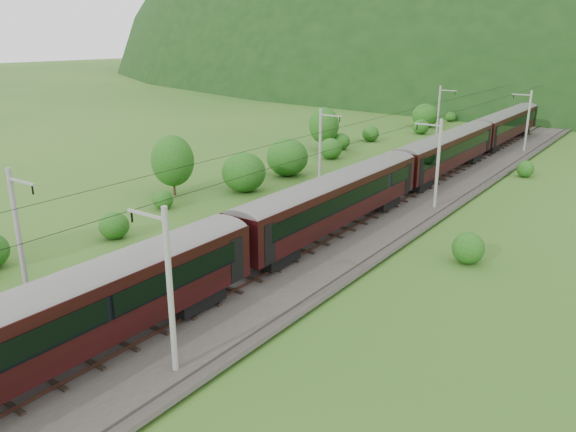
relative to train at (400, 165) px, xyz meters
The scene contains 13 objects.
ground 32.65m from the train, 94.24° to the right, with size 600.00×600.00×0.00m, color #29571B.
railbed 22.76m from the train, 96.13° to the right, with size 14.00×220.00×0.30m, color #38332D.
track_left 23.10m from the train, 102.12° to the right, with size 2.40×220.00×0.27m.
track_right 22.60m from the train, 90.00° to the right, with size 2.40×220.00×0.27m.
catenary_left 8.57m from the train, behind, with size 2.54×192.28×8.00m.
catenary_right 3.83m from the train, ahead, with size 2.54×192.28×8.00m.
overhead_wires 22.74m from the train, 96.13° to the right, with size 4.83×198.00×0.03m.
mountain_ridge 294.33m from the train, 114.58° to the left, with size 336.00×280.00×132.00m, color black.
train is the anchor object (origin of this frame).
hazard_post_near 26.31m from the train, 95.69° to the left, with size 0.18×0.18×1.70m, color red.
hazard_post_far 20.43m from the train, 94.80° to the left, with size 0.17×0.17×1.61m, color red.
signal 27.22m from the train, 102.58° to the left, with size 0.27×0.27×2.47m.
vegetation_left 25.15m from the train, 128.70° to the right, with size 11.64×152.08×6.90m.
Camera 1 is at (23.76, -15.49, 15.24)m, focal length 35.00 mm.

